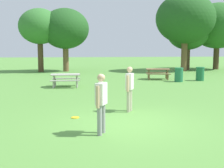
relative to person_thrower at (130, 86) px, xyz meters
name	(u,v)px	position (x,y,z in m)	size (l,w,h in m)	color
ground_plane	(129,123)	(-0.31, -1.65, -0.94)	(120.00, 120.00, 0.00)	#568E3D
person_thrower	(130,86)	(0.00, 0.00, 0.00)	(0.36, 0.56, 1.64)	#B7AD93
person_catcher	(101,100)	(-1.24, -2.64, 0.00)	(0.36, 0.56, 1.64)	gray
frisbee	(75,117)	(-1.97, -0.75, -0.93)	(0.27, 0.27, 0.03)	yellow
picnic_table_near	(66,78)	(-2.60, 6.87, -0.38)	(1.72, 1.44, 0.77)	#B2ADA3
picnic_table_far	(158,72)	(3.93, 10.20, -0.38)	(1.93, 1.70, 0.77)	olive
trash_can_beside_table	(200,74)	(6.64, 9.04, -0.46)	(0.59, 0.59, 0.96)	#1E663D
trash_can_further_along	(179,75)	(4.93, 8.58, -0.46)	(0.59, 0.59, 0.96)	#237047
tree_tall_left	(40,27)	(-5.40, 17.90, 3.30)	(3.92, 3.92, 5.95)	#4C3823
tree_broad_center	(65,29)	(-3.03, 18.09, 3.13)	(4.54, 4.54, 6.02)	brown
tree_far_right	(185,19)	(8.48, 17.07, 4.12)	(5.68, 5.68, 7.50)	brown
tree_slender_mid	(188,32)	(9.36, 18.50, 2.92)	(4.29, 4.29, 5.72)	#4C3823
tree_back_left	(218,26)	(12.71, 18.94, 3.60)	(5.57, 5.57, 6.93)	#4C3823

